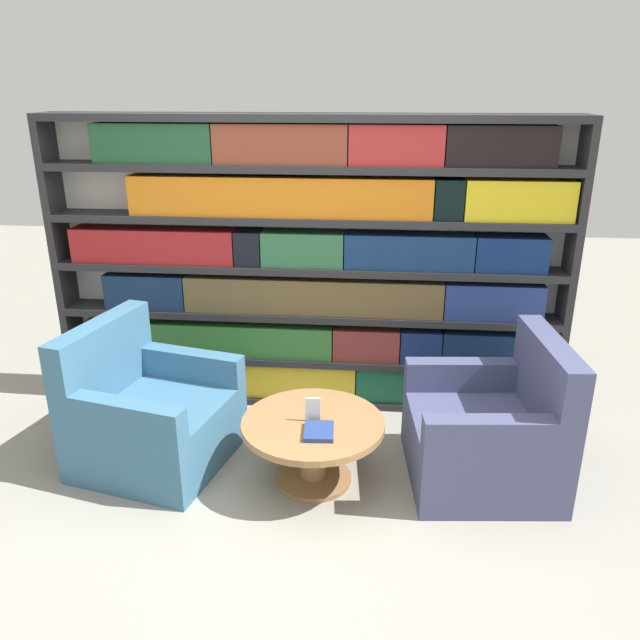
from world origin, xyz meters
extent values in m
plane|color=gray|center=(0.00, 0.00, 0.00)|extent=(14.00, 14.00, 0.00)
cube|color=silver|center=(0.00, 1.49, 1.02)|extent=(3.56, 0.05, 2.03)
cube|color=#262628|center=(-1.76, 1.36, 1.02)|extent=(0.05, 0.30, 2.03)
cube|color=#262628|center=(1.76, 1.36, 1.02)|extent=(0.05, 0.30, 2.03)
cube|color=#262628|center=(0.00, 1.36, 0.03)|extent=(3.46, 0.30, 0.05)
cube|color=#262628|center=(0.00, 1.36, 0.34)|extent=(3.46, 0.30, 0.05)
cube|color=#262628|center=(0.00, 1.36, 0.68)|extent=(3.46, 0.30, 0.05)
cube|color=#262628|center=(0.00, 1.36, 1.02)|extent=(3.46, 0.30, 0.05)
cube|color=#262628|center=(0.00, 1.36, 1.36)|extent=(3.46, 0.30, 0.05)
cube|color=#262628|center=(0.00, 1.36, 1.70)|extent=(3.46, 0.30, 0.05)
cube|color=#262628|center=(0.00, 1.36, 2.01)|extent=(3.46, 0.30, 0.05)
cube|color=maroon|center=(-0.96, 1.34, 0.18)|extent=(0.90, 0.20, 0.26)
cube|color=gold|center=(-0.07, 1.34, 0.18)|extent=(0.85, 0.20, 0.26)
cube|color=#185337|center=(0.90, 1.34, 0.18)|extent=(1.08, 0.20, 0.26)
cube|color=#347534|center=(-0.71, 1.34, 0.48)|extent=(1.79, 0.20, 0.23)
cube|color=brown|center=(0.42, 1.34, 0.48)|extent=(0.47, 0.20, 0.23)
cube|color=navy|center=(0.81, 1.34, 0.48)|extent=(0.28, 0.20, 0.23)
cube|color=navy|center=(1.21, 1.34, 0.48)|extent=(0.51, 0.20, 0.23)
cube|color=#162C4D|center=(-1.15, 1.34, 0.83)|extent=(0.58, 0.20, 0.25)
cube|color=brown|center=(0.04, 1.34, 0.83)|extent=(1.80, 0.20, 0.25)
cube|color=navy|center=(1.28, 1.34, 0.83)|extent=(0.66, 0.20, 0.25)
cube|color=maroon|center=(-1.07, 1.34, 1.16)|extent=(1.14, 0.20, 0.23)
cube|color=black|center=(-0.40, 1.34, 1.16)|extent=(0.18, 0.20, 0.23)
cube|color=#306A43|center=(-0.02, 1.34, 1.16)|extent=(0.56, 0.20, 0.23)
cube|color=navy|center=(0.69, 1.34, 1.16)|extent=(0.86, 0.20, 0.23)
cube|color=navy|center=(1.36, 1.34, 1.16)|extent=(0.47, 0.20, 0.23)
cube|color=orange|center=(-0.18, 1.34, 1.51)|extent=(2.01, 0.20, 0.26)
cube|color=black|center=(0.93, 1.34, 1.51)|extent=(0.18, 0.20, 0.26)
cube|color=gold|center=(1.37, 1.34, 1.51)|extent=(0.69, 0.20, 0.26)
cube|color=#1E492B|center=(-1.00, 1.34, 1.85)|extent=(0.80, 0.20, 0.25)
cube|color=brown|center=(-0.16, 1.34, 1.85)|extent=(0.87, 0.20, 0.25)
cube|color=maroon|center=(0.58, 1.34, 1.85)|extent=(0.60, 0.20, 0.25)
cube|color=black|center=(1.22, 1.34, 1.85)|extent=(0.68, 0.20, 0.25)
cube|color=#386684|center=(-0.84, 0.47, 0.20)|extent=(0.99, 1.01, 0.40)
cube|color=#386684|center=(-1.17, 0.55, 0.64)|extent=(0.33, 0.85, 0.48)
cube|color=#386684|center=(-0.85, 0.10, 0.50)|extent=(0.69, 0.27, 0.19)
cube|color=#386684|center=(-0.69, 0.81, 0.50)|extent=(0.69, 0.27, 0.19)
cube|color=#42476B|center=(1.12, 0.47, 0.20)|extent=(0.89, 0.91, 0.40)
cube|color=#42476B|center=(1.46, 0.50, 0.64)|extent=(0.21, 0.85, 0.48)
cube|color=#42476B|center=(1.02, 0.82, 0.50)|extent=(0.69, 0.18, 0.19)
cube|color=#42476B|center=(1.09, 0.11, 0.50)|extent=(0.69, 0.18, 0.19)
cylinder|color=olive|center=(0.14, 0.34, 0.18)|extent=(0.15, 0.15, 0.36)
cylinder|color=olive|center=(0.14, 0.34, 0.01)|extent=(0.45, 0.45, 0.03)
cylinder|color=olive|center=(0.14, 0.34, 0.38)|extent=(0.83, 0.83, 0.04)
cube|color=black|center=(0.14, 0.34, 0.40)|extent=(0.05, 0.06, 0.01)
cube|color=silver|center=(0.14, 0.34, 0.47)|extent=(0.09, 0.01, 0.15)
cube|color=navy|center=(0.19, 0.20, 0.41)|extent=(0.17, 0.21, 0.03)
camera|label=1|loc=(0.48, -2.78, 2.20)|focal=35.00mm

